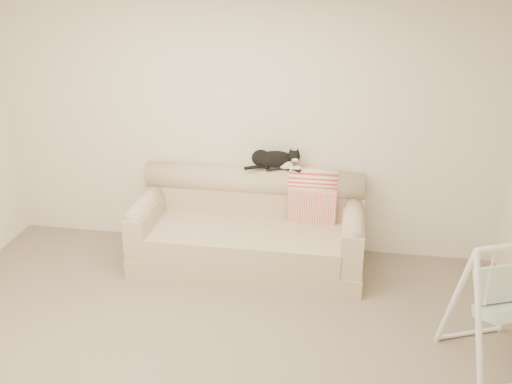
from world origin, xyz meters
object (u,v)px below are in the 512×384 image
(remote_b, at_px, (293,170))
(baby_swing, at_px, (501,304))
(tuxedo_cat, at_px, (274,159))
(sofa, at_px, (249,229))
(remote_a, at_px, (275,168))

(remote_b, relative_size, baby_swing, 0.17)
(remote_b, xyz_separation_m, tuxedo_cat, (-0.19, 0.02, 0.09))
(sofa, relative_size, remote_b, 12.54)
(remote_a, distance_m, tuxedo_cat, 0.09)
(remote_b, bearing_deg, baby_swing, -40.10)
(sofa, distance_m, tuxedo_cat, 0.72)
(sofa, xyz_separation_m, remote_b, (0.39, 0.23, 0.56))
(tuxedo_cat, bearing_deg, baby_swing, -37.48)
(remote_a, bearing_deg, remote_b, -3.63)
(baby_swing, bearing_deg, sofa, 150.23)
(remote_b, height_order, baby_swing, baby_swing)
(remote_a, relative_size, remote_b, 1.05)
(remote_a, height_order, baby_swing, baby_swing)
(sofa, xyz_separation_m, baby_swing, (2.06, -1.18, 0.15))
(tuxedo_cat, bearing_deg, remote_a, -35.59)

